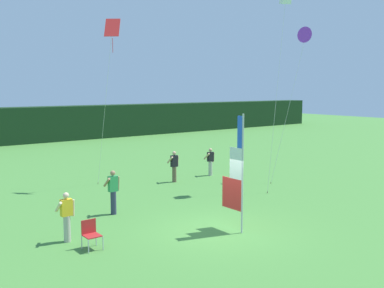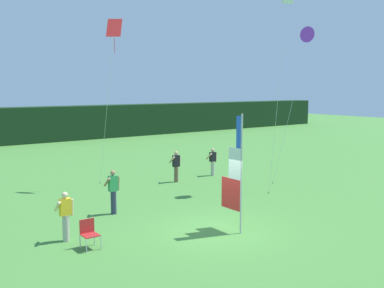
{
  "view_description": "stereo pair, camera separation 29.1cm",
  "coord_description": "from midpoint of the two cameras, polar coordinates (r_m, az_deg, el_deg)",
  "views": [
    {
      "loc": [
        -9.81,
        -11.23,
        4.93
      ],
      "look_at": [
        0.7,
        2.38,
        2.75
      ],
      "focal_mm": 41.56,
      "sensor_mm": 36.0,
      "label": 1
    },
    {
      "loc": [
        -9.58,
        -11.41,
        4.93
      ],
      "look_at": [
        0.7,
        2.38,
        2.75
      ],
      "focal_mm": 41.56,
      "sensor_mm": 36.0,
      "label": 2
    }
  ],
  "objects": [
    {
      "name": "ground_plane",
      "position": [
        15.7,
        2.82,
        -11.1
      ],
      "size": [
        120.0,
        120.0,
        0.0
      ],
      "primitive_type": "plane",
      "color": "#478438"
    },
    {
      "name": "banner_flag",
      "position": [
        15.28,
        5.17,
        -4.04
      ],
      "size": [
        0.06,
        1.03,
        4.09
      ],
      "color": "#B7B7BC",
      "rests_on": "ground"
    },
    {
      "name": "person_near_banner",
      "position": [
        15.0,
        -16.34,
        -8.81
      ],
      "size": [
        0.55,
        0.48,
        1.63
      ],
      "color": "#B7B2A3",
      "rests_on": "ground"
    },
    {
      "name": "person_mid_field",
      "position": [
        17.73,
        -10.55,
        -5.94
      ],
      "size": [
        0.55,
        0.48,
        1.75
      ],
      "color": "#2D334C",
      "rests_on": "ground"
    },
    {
      "name": "person_far_left",
      "position": [
        25.09,
        2.04,
        -2.2
      ],
      "size": [
        0.55,
        0.48,
        1.56
      ],
      "color": "#B7B2A3",
      "rests_on": "ground"
    },
    {
      "name": "person_far_right",
      "position": [
        23.37,
        -2.65,
        -2.79
      ],
      "size": [
        0.55,
        0.48,
        1.64
      ],
      "color": "brown",
      "rests_on": "ground"
    },
    {
      "name": "folding_chair",
      "position": [
        14.31,
        -13.46,
        -10.97
      ],
      "size": [
        0.51,
        0.51,
        0.89
      ],
      "color": "#BCBCC1",
      "rests_on": "ground"
    },
    {
      "name": "kite_red_diamond_0",
      "position": [
        22.5,
        -10.65,
        13.63
      ],
      "size": [
        0.91,
        1.47,
        8.28
      ],
      "color": "brown",
      "rests_on": "ground"
    },
    {
      "name": "kite_purple_delta_1",
      "position": [
        24.85,
        14.05,
        13.37
      ],
      "size": [
        2.65,
        0.88,
        8.13
      ],
      "color": "brown",
      "rests_on": "ground"
    }
  ]
}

